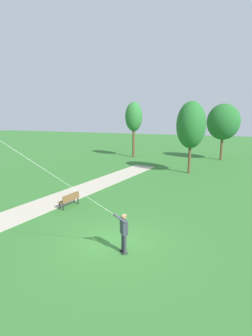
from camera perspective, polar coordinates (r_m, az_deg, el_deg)
The scene contains 7 objects.
ground_plane at distance 12.75m, azimuth -2.54°, elevation -15.60°, with size 120.00×120.00×0.00m, color #33702D.
walkway_path at distance 17.38m, azimuth -20.39°, elevation -8.65°, with size 2.40×32.00×0.02m, color #B7AD99.
person_kite_flyer at distance 11.52m, azimuth -0.55°, elevation -12.93°, with size 0.61×0.57×1.83m.
park_bench_far_walkway at distance 17.35m, azimuth -11.84°, elevation -6.42°, with size 0.74×1.56×0.88m.
tree_lakeside_near at distance 34.99m, azimuth 19.91°, elevation 9.15°, with size 3.89×3.30×6.82m.
tree_horizon_far at distance 26.30m, azimuth 13.61°, elevation 8.81°, with size 2.74×3.11×6.84m.
tree_treeline_right at distance 35.24m, azimuth 1.65°, elevation 10.66°, with size 2.22×2.05×7.09m.
Camera 1 is at (4.09, -10.55, 5.88)m, focal length 28.79 mm.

